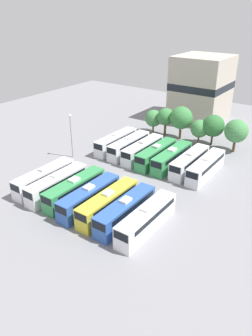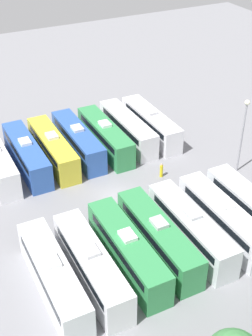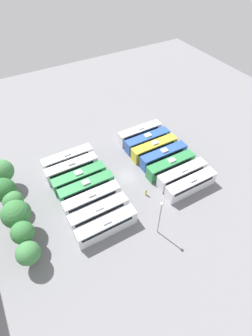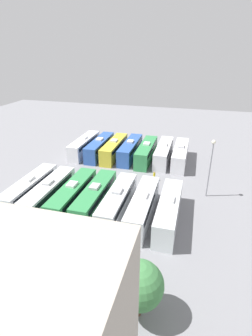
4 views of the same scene
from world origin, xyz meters
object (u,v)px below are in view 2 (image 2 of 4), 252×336
object	(u,v)px
worker_person	(161,171)
light_pole	(244,125)
bus_0	(151,124)
bus_13	(54,277)
bus_9	(191,228)
bus_10	(159,237)
bus_8	(223,218)
bus_2	(105,136)
bus_4	(53,148)
bus_3	(78,140)
bus_12	(92,265)
bus_1	(128,128)
bus_11	(128,250)
bus_7	(252,209)
bus_5	(27,154)

from	to	relation	value
worker_person	light_pole	xyz separation A→B (m)	(-8.58, 2.91, 5.20)
bus_0	bus_13	bearing A→B (deg)	44.23
bus_9	bus_10	bearing A→B (deg)	-4.73
bus_8	bus_10	xyz separation A→B (m)	(6.85, -0.43, 0.00)
bus_2	bus_9	xyz separation A→B (m)	(0.11, 19.43, 0.00)
bus_2	bus_4	bearing A→B (deg)	-0.98
bus_3	bus_8	size ratio (longest dim) A/B	1.00
bus_2	bus_12	distance (m)	22.22
bus_1	bus_3	distance (m)	6.85
bus_0	bus_13	distance (m)	28.30
bus_0	bus_13	xyz separation A→B (m)	(20.28, 19.74, 0.00)
bus_1	bus_8	bearing A→B (deg)	89.98
bus_12	worker_person	world-z (taller)	bus_12
bus_10	bus_11	bearing A→B (deg)	4.45
bus_8	bus_11	world-z (taller)	same
bus_3	bus_11	size ratio (longest dim) A/B	1.00
bus_7	bus_10	size ratio (longest dim) A/B	1.00
bus_9	bus_13	distance (m)	13.48
light_pole	bus_11	bearing A→B (deg)	23.36
worker_person	bus_13	bearing A→B (deg)	33.11
bus_3	bus_7	size ratio (longest dim) A/B	1.00
bus_1	bus_11	distance (m)	22.36
bus_12	bus_5	bearing A→B (deg)	-90.84
bus_10	bus_12	bearing A→B (deg)	4.52
bus_12	light_pole	world-z (taller)	light_pole
bus_0	bus_2	distance (m)	6.70
bus_7	bus_12	size ratio (longest dim) A/B	1.00
bus_12	bus_7	bearing A→B (deg)	-179.97
bus_8	bus_11	distance (m)	10.13
worker_person	bus_7	bearing A→B (deg)	108.49
bus_1	bus_12	distance (m)	24.42
bus_9	bus_13	xyz separation A→B (m)	(13.48, 0.01, 0.00)
bus_3	bus_9	world-z (taller)	same
bus_3	bus_13	distance (m)	22.35
bus_3	bus_2	bearing A→B (deg)	172.22
bus_8	bus_11	size ratio (longest dim) A/B	1.00
bus_0	bus_3	size ratio (longest dim) A/B	1.00
bus_12	worker_person	distance (m)	17.45
bus_1	bus_5	xyz separation A→B (m)	(13.40, 0.33, 0.00)
bus_9	bus_11	world-z (taller)	same
bus_4	bus_7	xyz separation A→B (m)	(-13.61, 19.80, 0.00)
bus_10	light_pole	world-z (taller)	light_pole
bus_1	bus_7	size ratio (longest dim) A/B	1.00
bus_3	bus_12	xyz separation A→B (m)	(6.84, 20.17, 0.00)
bus_1	bus_0	bearing A→B (deg)	176.18
light_pole	bus_13	bearing A→B (deg)	17.51
bus_7	bus_10	world-z (taller)	same
bus_1	bus_8	world-z (taller)	same
bus_7	worker_person	distance (m)	11.78
bus_1	bus_5	world-z (taller)	same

